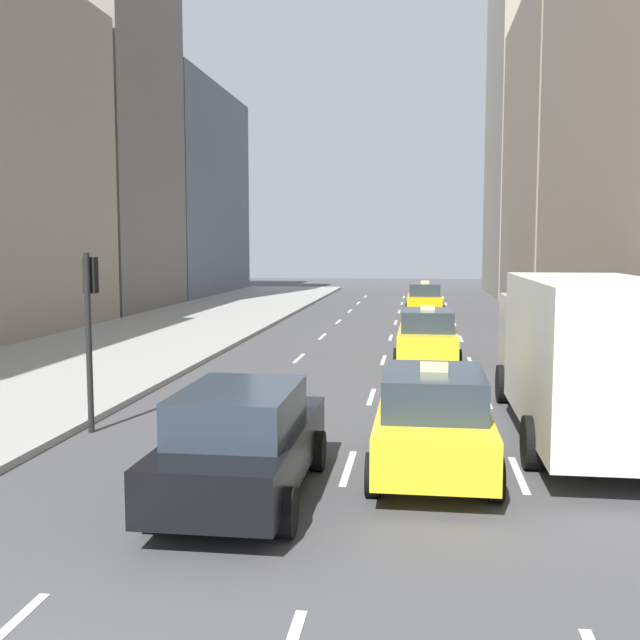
% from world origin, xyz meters
% --- Properties ---
extents(sidewalk_left, '(8.00, 66.00, 0.15)m').
position_xyz_m(sidewalk_left, '(-7.00, 27.00, 0.07)').
color(sidewalk_left, '#9E9E99').
rests_on(sidewalk_left, ground).
extents(lane_markings, '(5.72, 56.00, 0.01)m').
position_xyz_m(lane_markings, '(2.60, 23.00, 0.01)').
color(lane_markings, white).
rests_on(lane_markings, ground).
extents(building_row_left, '(6.00, 60.62, 29.98)m').
position_xyz_m(building_row_left, '(-14.00, 29.46, 10.08)').
color(building_row_left, '#A89E89').
rests_on(building_row_left, ground).
extents(taxi_lead, '(2.02, 4.40, 1.87)m').
position_xyz_m(taxi_lead, '(4.00, 19.46, 0.88)').
color(taxi_lead, yellow).
rests_on(taxi_lead, ground).
extents(taxi_second, '(2.02, 4.40, 1.87)m').
position_xyz_m(taxi_second, '(4.00, 7.94, 0.88)').
color(taxi_second, yellow).
rests_on(taxi_second, ground).
extents(taxi_third, '(2.02, 4.40, 1.87)m').
position_xyz_m(taxi_third, '(4.00, 35.82, 0.88)').
color(taxi_third, yellow).
rests_on(taxi_third, ground).
extents(sedan_black_near, '(2.02, 4.70, 1.70)m').
position_xyz_m(sedan_black_near, '(1.20, 6.29, 0.87)').
color(sedan_black_near, black).
rests_on(sedan_black_near, ground).
extents(box_truck, '(2.58, 8.40, 3.15)m').
position_xyz_m(box_truck, '(6.80, 10.54, 1.71)').
color(box_truck, silver).
rests_on(box_truck, ground).
extents(traffic_light_pole, '(0.24, 0.42, 3.60)m').
position_xyz_m(traffic_light_pole, '(-2.75, 9.82, 2.41)').
color(traffic_light_pole, black).
rests_on(traffic_light_pole, ground).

